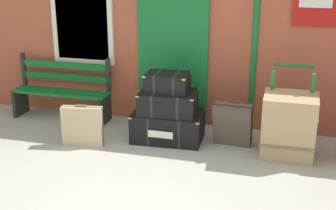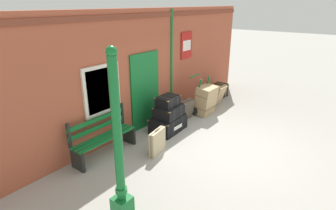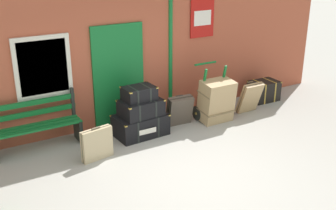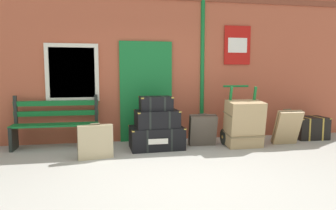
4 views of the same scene
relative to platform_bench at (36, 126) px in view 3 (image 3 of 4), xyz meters
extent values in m
plane|color=#A3A099|center=(1.99, -2.16, -0.44)|extent=(60.00, 60.00, 0.00)
cube|color=#AD5138|center=(1.99, 0.44, 1.16)|extent=(10.40, 0.30, 3.20)
cube|color=#146B2D|center=(1.79, 0.27, 0.61)|extent=(1.10, 0.05, 2.10)
cube|color=#0C401B|center=(1.79, 0.25, 0.61)|extent=(0.06, 0.02, 2.10)
cube|color=silver|center=(0.30, 0.27, 1.01)|extent=(1.04, 0.06, 1.16)
cube|color=silver|center=(0.30, 0.25, 1.01)|extent=(0.88, 0.02, 1.00)
cylinder|color=#146B2D|center=(3.02, 0.29, 1.16)|extent=(0.09, 0.09, 3.14)
cube|color=#B7140F|center=(3.81, 0.27, 1.61)|extent=(0.60, 0.02, 0.84)
cube|color=white|center=(3.81, 0.25, 1.61)|extent=(0.44, 0.01, 0.32)
cube|color=#146B2D|center=(0.00, -0.20, 0.01)|extent=(1.60, 0.09, 0.04)
cube|color=#146B2D|center=(0.00, -0.06, 0.01)|extent=(1.60, 0.09, 0.04)
cube|color=#146B2D|center=(0.00, 0.08, 0.01)|extent=(1.60, 0.09, 0.04)
cube|color=#146B2D|center=(0.00, 0.14, 0.21)|extent=(1.60, 0.05, 0.10)
cube|color=#146B2D|center=(0.00, 0.14, 0.41)|extent=(1.60, 0.05, 0.10)
cube|color=black|center=(0.76, -0.06, -0.22)|extent=(0.06, 0.40, 0.45)
cube|color=black|center=(0.76, 0.14, 0.29)|extent=(0.06, 0.06, 0.56)
cube|color=black|center=(1.90, -0.43, -0.23)|extent=(1.03, 0.69, 0.42)
cube|color=black|center=(1.68, -0.44, -0.23)|extent=(0.07, 0.65, 0.43)
cube|color=black|center=(2.13, -0.42, -0.23)|extent=(0.07, 0.65, 0.43)
cube|color=#B79338|center=(1.44, -0.76, -0.04)|extent=(0.05, 0.05, 0.02)
cube|color=#B79338|center=(2.40, -0.71, -0.04)|extent=(0.05, 0.05, 0.02)
cube|color=#B79338|center=(1.41, -0.16, -0.04)|extent=(0.05, 0.05, 0.02)
cube|color=#B79338|center=(2.37, -0.11, -0.04)|extent=(0.05, 0.05, 0.02)
cube|color=silver|center=(1.89, -0.78, -0.23)|extent=(0.36, 0.01, 0.10)
cube|color=black|center=(1.91, -0.46, 0.14)|extent=(0.84, 0.59, 0.32)
cube|color=black|center=(1.73, -0.47, 0.14)|extent=(0.07, 0.55, 0.33)
cube|color=black|center=(2.09, -0.45, 0.14)|extent=(0.07, 0.55, 0.33)
cube|color=#B79338|center=(1.55, -0.74, 0.28)|extent=(0.05, 0.05, 0.02)
cube|color=#B79338|center=(2.31, -0.68, 0.28)|extent=(0.05, 0.05, 0.02)
cube|color=#B79338|center=(1.52, -0.24, 0.28)|extent=(0.05, 0.05, 0.02)
cube|color=#B79338|center=(2.27, -0.18, 0.28)|extent=(0.05, 0.05, 0.02)
cube|color=black|center=(1.89, -0.43, 0.43)|extent=(0.61, 0.46, 0.26)
cube|color=black|center=(1.76, -0.44, 0.43)|extent=(0.05, 0.45, 0.27)
cube|color=black|center=(2.03, -0.43, 0.43)|extent=(0.05, 0.45, 0.27)
cube|color=#B79338|center=(1.62, -0.64, 0.54)|extent=(0.05, 0.05, 0.02)
cube|color=#B79338|center=(2.18, -0.62, 0.54)|extent=(0.05, 0.05, 0.02)
cube|color=#B79338|center=(1.61, -0.24, 0.54)|extent=(0.05, 0.05, 0.02)
cube|color=#B79338|center=(2.17, -0.22, 0.54)|extent=(0.05, 0.05, 0.02)
cube|color=black|center=(3.60, -0.66, -0.43)|extent=(0.56, 0.28, 0.03)
cube|color=#146B2D|center=(3.35, -0.46, 0.15)|extent=(0.04, 0.30, 1.18)
cube|color=#146B2D|center=(3.85, -0.46, 0.15)|extent=(0.04, 0.30, 1.18)
cylinder|color=#146B2D|center=(3.60, -0.20, 0.73)|extent=(0.54, 0.04, 0.04)
cylinder|color=black|center=(3.28, -0.40, -0.28)|extent=(0.04, 0.32, 0.32)
cylinder|color=#B79338|center=(3.28, -0.40, -0.28)|extent=(0.07, 0.06, 0.06)
cylinder|color=black|center=(3.92, -0.40, -0.28)|extent=(0.04, 0.32, 0.32)
cylinder|color=#B79338|center=(3.92, -0.40, -0.28)|extent=(0.07, 0.06, 0.06)
cube|color=tan|center=(3.60, -0.64, 0.02)|extent=(0.68, 0.54, 0.92)
cube|color=olive|center=(3.60, -0.64, -0.18)|extent=(0.70, 0.46, 0.08)
cube|color=olive|center=(3.60, -0.64, 0.21)|extent=(0.70, 0.46, 0.08)
cube|color=tan|center=(4.53, -0.64, -0.09)|extent=(0.51, 0.35, 0.71)
cylinder|color=brown|center=(4.53, -0.61, 0.27)|extent=(0.16, 0.03, 0.03)
cube|color=brown|center=(4.53, -0.64, -0.09)|extent=(0.53, 0.26, 0.69)
cube|color=#51473D|center=(2.84, -0.40, -0.13)|extent=(0.55, 0.34, 0.63)
cylinder|color=#302A24|center=(2.84, -0.37, 0.19)|extent=(0.16, 0.04, 0.03)
cube|color=#2C2721|center=(2.84, -0.40, -0.13)|extent=(0.55, 0.19, 0.61)
cube|color=tan|center=(0.79, -0.95, -0.16)|extent=(0.59, 0.23, 0.57)
cylinder|color=#71644C|center=(0.79, -0.95, 0.15)|extent=(0.16, 0.05, 0.03)
cube|color=brown|center=(0.79, -0.95, -0.16)|extent=(0.58, 0.12, 0.59)
cube|color=black|center=(5.36, -0.18, -0.20)|extent=(0.70, 0.51, 0.48)
cube|color=#B79338|center=(5.21, -0.18, -0.20)|extent=(0.06, 0.49, 0.49)
cube|color=#B79338|center=(5.52, -0.19, -0.20)|extent=(0.06, 0.49, 0.49)
cube|color=#B79338|center=(5.03, -0.39, 0.02)|extent=(0.05, 0.05, 0.02)
cube|color=#B79338|center=(5.67, -0.42, 0.02)|extent=(0.05, 0.05, 0.02)
cube|color=#B79338|center=(5.05, 0.05, 0.02)|extent=(0.05, 0.05, 0.02)
cube|color=#B79338|center=(5.69, 0.02, 0.02)|extent=(0.05, 0.05, 0.02)
camera|label=1|loc=(3.56, -6.48, 2.28)|focal=49.59mm
camera|label=2|loc=(-3.62, -4.58, 2.89)|focal=29.47mm
camera|label=3|loc=(-1.46, -7.22, 3.09)|focal=44.67mm
camera|label=4|loc=(1.10, -6.03, 0.99)|focal=32.04mm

